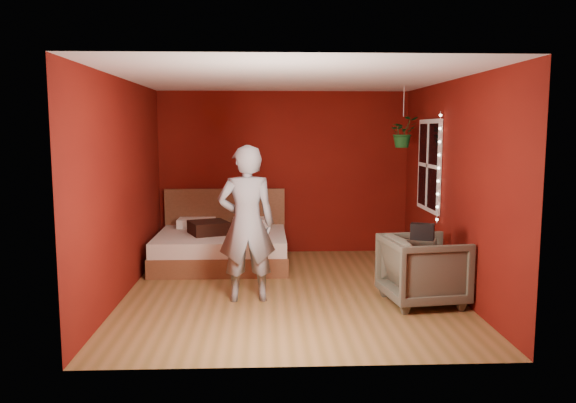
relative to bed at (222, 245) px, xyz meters
The scene contains 10 objects.
floor 1.78m from the bed, 57.25° to the right, with size 4.50×4.50×0.00m, color olive.
room_walls 2.25m from the bed, 57.25° to the right, with size 4.04×4.54×2.62m.
window 3.21m from the bed, 11.20° to the right, with size 0.05×0.97×1.27m.
fairy_lights 3.33m from the bed, 20.87° to the right, with size 0.04×0.04×1.45m.
bed is the anchor object (origin of this frame).
person 1.99m from the bed, 76.83° to the right, with size 0.66×0.44×1.82m, color slate.
armchair 3.20m from the bed, 39.76° to the right, with size 0.84×0.87×0.79m, color #565444.
handbag 3.33m from the bed, 43.51° to the right, with size 0.25×0.13×0.18m, color black.
throw_pillow 0.37m from the bed, 144.15° to the right, with size 0.52×0.52×0.18m, color #321810.
hanging_plant 3.12m from the bed, ahead, with size 0.45×0.41×0.86m.
Camera 1 is at (-0.31, -6.78, 2.00)m, focal length 35.00 mm.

